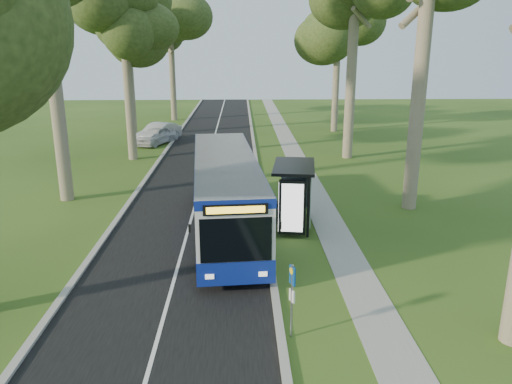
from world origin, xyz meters
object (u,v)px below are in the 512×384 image
at_px(bus_stop_sign, 292,292).
at_px(car_silver, 158,133).
at_px(litter_bin, 279,212).
at_px(bus, 226,193).
at_px(car_white, 156,136).
at_px(bus_shelter, 298,186).

bearing_deg(bus_stop_sign, car_silver, 84.00).
bearing_deg(litter_bin, bus, -157.07).
bearing_deg(bus_stop_sign, litter_bin, 66.01).
distance_m(litter_bin, car_white, 21.42).
bearing_deg(bus, bus_shelter, -5.03).
relative_size(bus_stop_sign, car_silver, 0.45).
bearing_deg(car_white, bus_shelter, -41.35).
bearing_deg(bus, car_silver, 101.89).
bearing_deg(litter_bin, bus_shelter, -55.58).
height_order(bus, bus_stop_sign, bus).
height_order(bus, car_silver, bus).
bearing_deg(bus_shelter, bus_stop_sign, -89.76).
bearing_deg(car_white, litter_bin, -41.90).
distance_m(bus, car_white, 21.53).
relative_size(bus, litter_bin, 13.58).
xyz_separation_m(bus, car_silver, (-6.37, 21.46, -0.91)).
relative_size(bus_shelter, car_silver, 0.72).
xyz_separation_m(bus, bus_shelter, (3.21, -0.02, 0.32)).
height_order(bus_shelter, car_white, bus_shelter).
distance_m(bus, litter_bin, 2.97).
relative_size(bus, car_silver, 2.57).
relative_size(bus, bus_stop_sign, 5.69).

